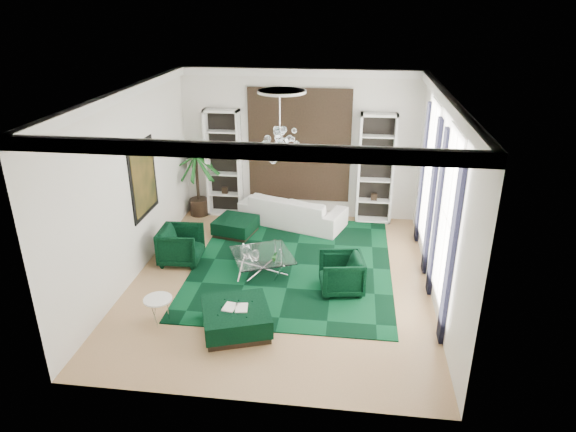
# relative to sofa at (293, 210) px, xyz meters

# --- Properties ---
(floor) EXTENTS (6.00, 7.00, 0.02)m
(floor) POSITION_rel_sofa_xyz_m (0.09, -2.83, -0.40)
(floor) COLOR tan
(floor) RESTS_ON ground
(ceiling) EXTENTS (6.00, 7.00, 0.02)m
(ceiling) POSITION_rel_sofa_xyz_m (0.09, -2.83, 3.42)
(ceiling) COLOR white
(ceiling) RESTS_ON ground
(wall_back) EXTENTS (6.00, 0.02, 3.80)m
(wall_back) POSITION_rel_sofa_xyz_m (0.09, 0.68, 1.51)
(wall_back) COLOR silver
(wall_back) RESTS_ON ground
(wall_front) EXTENTS (6.00, 0.02, 3.80)m
(wall_front) POSITION_rel_sofa_xyz_m (0.09, -6.34, 1.51)
(wall_front) COLOR silver
(wall_front) RESTS_ON ground
(wall_left) EXTENTS (0.02, 7.00, 3.80)m
(wall_left) POSITION_rel_sofa_xyz_m (-2.92, -2.83, 1.51)
(wall_left) COLOR silver
(wall_left) RESTS_ON ground
(wall_right) EXTENTS (0.02, 7.00, 3.80)m
(wall_right) POSITION_rel_sofa_xyz_m (3.10, -2.83, 1.51)
(wall_right) COLOR silver
(wall_right) RESTS_ON ground
(crown_molding) EXTENTS (6.00, 7.00, 0.18)m
(crown_molding) POSITION_rel_sofa_xyz_m (0.09, -2.83, 3.31)
(crown_molding) COLOR white
(crown_molding) RESTS_ON ceiling
(ceiling_medallion) EXTENTS (0.90, 0.90, 0.05)m
(ceiling_medallion) POSITION_rel_sofa_xyz_m (0.09, -2.53, 3.38)
(ceiling_medallion) COLOR white
(ceiling_medallion) RESTS_ON ceiling
(tapestry) EXTENTS (2.50, 0.06, 2.80)m
(tapestry) POSITION_rel_sofa_xyz_m (0.09, 0.63, 1.51)
(tapestry) COLOR black
(tapestry) RESTS_ON wall_back
(shelving_left) EXTENTS (0.90, 0.38, 2.80)m
(shelving_left) POSITION_rel_sofa_xyz_m (-1.86, 0.48, 1.01)
(shelving_left) COLOR white
(shelving_left) RESTS_ON floor
(shelving_right) EXTENTS (0.90, 0.38, 2.80)m
(shelving_right) POSITION_rel_sofa_xyz_m (2.04, 0.48, 1.01)
(shelving_right) COLOR white
(shelving_right) RESTS_ON floor
(painting) EXTENTS (0.04, 1.30, 1.60)m
(painting) POSITION_rel_sofa_xyz_m (-2.88, -2.23, 1.46)
(painting) COLOR black
(painting) RESTS_ON wall_left
(window_near) EXTENTS (0.03, 1.10, 2.90)m
(window_near) POSITION_rel_sofa_xyz_m (3.08, -3.73, 1.51)
(window_near) COLOR white
(window_near) RESTS_ON wall_right
(curtain_near_a) EXTENTS (0.07, 0.30, 3.25)m
(curtain_near_a) POSITION_rel_sofa_xyz_m (3.05, -4.51, 1.26)
(curtain_near_a) COLOR black
(curtain_near_a) RESTS_ON floor
(curtain_near_b) EXTENTS (0.07, 0.30, 3.25)m
(curtain_near_b) POSITION_rel_sofa_xyz_m (3.05, -2.95, 1.26)
(curtain_near_b) COLOR black
(curtain_near_b) RESTS_ON floor
(window_far) EXTENTS (0.03, 1.10, 2.90)m
(window_far) POSITION_rel_sofa_xyz_m (3.08, -1.33, 1.51)
(window_far) COLOR white
(window_far) RESTS_ON wall_right
(curtain_far_a) EXTENTS (0.07, 0.30, 3.25)m
(curtain_far_a) POSITION_rel_sofa_xyz_m (3.05, -2.11, 1.26)
(curtain_far_a) COLOR black
(curtain_far_a) RESTS_ON floor
(curtain_far_b) EXTENTS (0.07, 0.30, 3.25)m
(curtain_far_b) POSITION_rel_sofa_xyz_m (3.05, -0.55, 1.26)
(curtain_far_b) COLOR black
(curtain_far_b) RESTS_ON floor
(rug) EXTENTS (4.20, 5.00, 0.02)m
(rug) POSITION_rel_sofa_xyz_m (0.26, -2.16, -0.38)
(rug) COLOR black
(rug) RESTS_ON floor
(sofa) EXTENTS (2.83, 1.82, 0.77)m
(sofa) POSITION_rel_sofa_xyz_m (0.00, 0.00, 0.00)
(sofa) COLOR white
(sofa) RESTS_ON floor
(armchair_left) EXTENTS (0.92, 0.89, 0.80)m
(armchair_left) POSITION_rel_sofa_xyz_m (-2.16, -2.34, 0.02)
(armchair_left) COLOR black
(armchair_left) RESTS_ON floor
(armchair_right) EXTENTS (0.96, 0.94, 0.76)m
(armchair_right) POSITION_rel_sofa_xyz_m (1.33, -3.12, -0.00)
(armchair_right) COLOR black
(armchair_right) RESTS_ON floor
(coffee_table) EXTENTS (1.55, 1.55, 0.40)m
(coffee_table) POSITION_rel_sofa_xyz_m (-0.33, -2.56, -0.18)
(coffee_table) COLOR white
(coffee_table) RESTS_ON floor
(ottoman_side) EXTENTS (1.08, 1.08, 0.40)m
(ottoman_side) POSITION_rel_sofa_xyz_m (-1.31, -0.78, -0.18)
(ottoman_side) COLOR black
(ottoman_side) RESTS_ON floor
(ottoman_front) EXTENTS (1.42, 1.42, 0.45)m
(ottoman_front) POSITION_rel_sofa_xyz_m (-0.43, -4.66, -0.16)
(ottoman_front) COLOR black
(ottoman_front) RESTS_ON floor
(book) EXTENTS (0.43, 0.29, 0.03)m
(book) POSITION_rel_sofa_xyz_m (-0.43, -4.66, 0.08)
(book) COLOR white
(book) RESTS_ON ottoman_front
(side_table) EXTENTS (0.62, 0.62, 0.48)m
(side_table) POSITION_rel_sofa_xyz_m (-1.83, -4.61, -0.14)
(side_table) COLOR white
(side_table) RESTS_ON floor
(palm) EXTENTS (1.88, 1.88, 2.65)m
(palm) POSITION_rel_sofa_xyz_m (-2.55, 0.32, 0.94)
(palm) COLOR #19591E
(palm) RESTS_ON floor
(chandelier) EXTENTS (1.06, 1.06, 0.74)m
(chandelier) POSITION_rel_sofa_xyz_m (0.08, -2.76, 2.46)
(chandelier) COLOR white
(chandelier) RESTS_ON ceiling
(table_plant) EXTENTS (0.14, 0.13, 0.21)m
(table_plant) POSITION_rel_sofa_xyz_m (-0.04, -2.80, 0.12)
(table_plant) COLOR #19591E
(table_plant) RESTS_ON coffee_table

